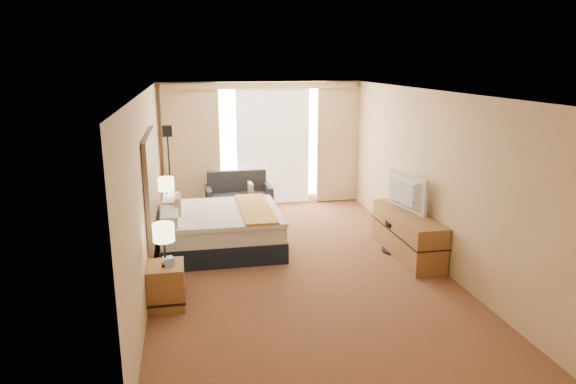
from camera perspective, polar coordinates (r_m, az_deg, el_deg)
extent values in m
cube|color=#4F1C16|center=(7.95, 0.71, -7.92)|extent=(4.20, 7.00, 0.02)
cube|color=white|center=(7.37, 0.77, 11.13)|extent=(4.20, 7.00, 0.02)
cube|color=tan|center=(10.94, -3.02, 5.34)|extent=(4.20, 0.02, 2.60)
cube|color=tan|center=(4.35, 10.33, -9.15)|extent=(4.20, 0.02, 2.60)
cube|color=tan|center=(7.43, -15.33, 0.48)|extent=(0.02, 7.00, 2.60)
cube|color=tan|center=(8.24, 15.20, 1.83)|extent=(0.02, 7.00, 2.60)
cube|color=black|center=(7.62, -14.92, 0.71)|extent=(0.06, 1.85, 1.50)
cube|color=#8F5F34|center=(6.75, -13.37, -10.04)|extent=(0.45, 0.52, 0.55)
cube|color=#8F5F34|center=(9.08, -12.85, -3.57)|extent=(0.45, 0.52, 0.55)
cube|color=#8F5F34|center=(8.37, 13.11, -4.59)|extent=(0.50, 1.80, 0.70)
cube|color=white|center=(10.95, -1.70, 5.46)|extent=(2.30, 0.02, 2.30)
cube|color=beige|center=(10.72, -10.65, 4.76)|extent=(1.15, 0.09, 2.50)
cube|color=beige|center=(11.18, 5.50, 5.33)|extent=(0.90, 0.09, 2.50)
cube|color=white|center=(10.92, -1.67, 5.17)|extent=(1.55, 0.04, 2.50)
cube|color=tan|center=(10.66, -2.99, 11.69)|extent=(4.00, 0.16, 0.12)
cube|color=black|center=(8.56, -7.39, -5.26)|extent=(1.92, 1.74, 0.32)
cube|color=white|center=(8.46, -7.46, -3.36)|extent=(1.87, 1.69, 0.27)
cube|color=white|center=(8.42, -6.99, -2.30)|extent=(1.76, 1.76, 0.06)
cube|color=gold|center=(8.45, -3.66, -1.83)|extent=(0.50, 1.76, 0.04)
cube|color=white|center=(7.97, -13.03, -2.67)|extent=(0.26, 0.71, 0.16)
cube|color=white|center=(8.78, -12.88, -1.08)|extent=(0.26, 0.71, 0.16)
cube|color=beige|center=(8.36, -12.09, -1.55)|extent=(0.09, 0.38, 0.33)
cube|color=maroon|center=(10.54, -5.44, -1.65)|extent=(1.34, 0.75, 0.23)
cube|color=#2C2D31|center=(10.45, -5.43, -0.70)|extent=(1.24, 0.61, 0.15)
cube|color=#2C2D31|center=(10.70, -5.71, 1.06)|extent=(1.22, 0.18, 0.52)
cube|color=#2C2D31|center=(10.43, -8.79, -0.68)|extent=(0.12, 0.71, 0.42)
cube|color=#2C2D31|center=(10.58, -2.20, -0.30)|extent=(0.12, 0.71, 0.42)
cube|color=beige|center=(10.44, -4.18, 0.22)|extent=(0.09, 0.33, 0.30)
cube|color=black|center=(9.97, -12.69, -3.52)|extent=(0.24, 0.24, 0.03)
cylinder|color=black|center=(9.75, -12.97, 1.26)|extent=(0.03, 0.03, 1.68)
cube|color=black|center=(9.59, -13.28, 6.62)|extent=(0.17, 0.17, 0.19)
cylinder|color=black|center=(8.61, 12.00, -6.35)|extent=(0.49, 0.49, 0.03)
cylinder|color=black|center=(8.53, 12.08, -4.85)|extent=(0.06, 0.06, 0.44)
cylinder|color=black|center=(8.46, 12.16, -3.42)|extent=(0.43, 0.43, 0.07)
cube|color=black|center=(8.50, 13.16, -1.42)|extent=(0.16, 0.39, 0.49)
cube|color=black|center=(6.59, -13.44, -7.86)|extent=(0.09, 0.09, 0.04)
cylinder|color=black|center=(6.53, -13.54, -6.37)|extent=(0.03, 0.03, 0.33)
cylinder|color=#FFF5BF|center=(6.45, -13.66, -4.38)|extent=(0.26, 0.26, 0.23)
cube|color=black|center=(9.02, -13.24, -1.76)|extent=(0.09, 0.09, 0.04)
cylinder|color=black|center=(8.97, -13.31, -0.63)|extent=(0.03, 0.03, 0.33)
cylinder|color=#FFF5BF|center=(8.92, -13.40, 0.86)|extent=(0.26, 0.26, 0.23)
cube|color=#92B1E2|center=(6.58, -13.15, -7.53)|extent=(0.15, 0.15, 0.11)
cube|color=black|center=(8.84, -12.85, -1.96)|extent=(0.20, 0.17, 0.07)
imported|color=black|center=(8.34, 12.53, -0.04)|extent=(0.30, 1.02, 0.58)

